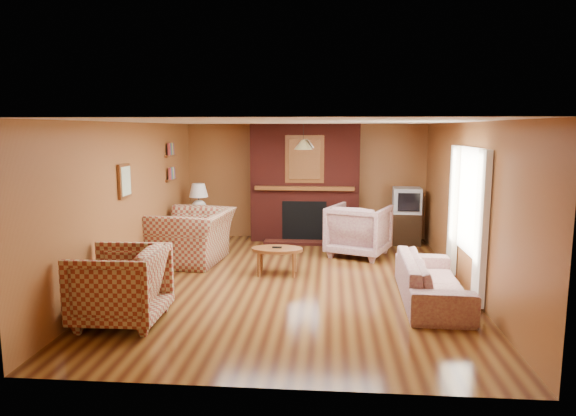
# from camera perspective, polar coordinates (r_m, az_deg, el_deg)

# --- Properties ---
(floor) EXTENTS (6.50, 6.50, 0.00)m
(floor) POSITION_cam_1_polar(r_m,az_deg,el_deg) (7.88, 0.74, -8.20)
(floor) COLOR #411F0E
(floor) RESTS_ON ground
(ceiling) EXTENTS (6.50, 6.50, 0.00)m
(ceiling) POSITION_cam_1_polar(r_m,az_deg,el_deg) (7.53, 0.78, 9.54)
(ceiling) COLOR silver
(ceiling) RESTS_ON wall_back
(wall_back) EXTENTS (6.50, 0.00, 6.50)m
(wall_back) POSITION_cam_1_polar(r_m,az_deg,el_deg) (10.83, 1.98, 2.96)
(wall_back) COLOR brown
(wall_back) RESTS_ON floor
(wall_front) EXTENTS (6.50, 0.00, 6.50)m
(wall_front) POSITION_cam_1_polar(r_m,az_deg,el_deg) (4.44, -2.22, -5.62)
(wall_front) COLOR brown
(wall_front) RESTS_ON floor
(wall_left) EXTENTS (0.00, 6.50, 6.50)m
(wall_left) POSITION_cam_1_polar(r_m,az_deg,el_deg) (8.18, -17.00, 0.66)
(wall_left) COLOR brown
(wall_left) RESTS_ON floor
(wall_right) EXTENTS (0.00, 6.50, 6.50)m
(wall_right) POSITION_cam_1_polar(r_m,az_deg,el_deg) (7.85, 19.29, 0.22)
(wall_right) COLOR brown
(wall_right) RESTS_ON floor
(fireplace) EXTENTS (2.20, 0.82, 2.40)m
(fireplace) POSITION_cam_1_polar(r_m,az_deg,el_deg) (10.57, 1.90, 2.72)
(fireplace) COLOR #4A1510
(fireplace) RESTS_ON floor
(window_right) EXTENTS (0.10, 1.85, 2.00)m
(window_right) POSITION_cam_1_polar(r_m,az_deg,el_deg) (7.65, 19.29, -0.54)
(window_right) COLOR beige
(window_right) RESTS_ON wall_right
(bookshelf) EXTENTS (0.09, 0.55, 0.71)m
(bookshelf) POSITION_cam_1_polar(r_m,az_deg,el_deg) (9.89, -12.74, 4.90)
(bookshelf) COLOR brown
(bookshelf) RESTS_ON wall_left
(botanical_print) EXTENTS (0.05, 0.40, 0.50)m
(botanical_print) POSITION_cam_1_polar(r_m,az_deg,el_deg) (7.85, -17.69, 2.88)
(botanical_print) COLOR brown
(botanical_print) RESTS_ON wall_left
(pendant_light) EXTENTS (0.36, 0.36, 0.48)m
(pendant_light) POSITION_cam_1_polar(r_m,az_deg,el_deg) (9.83, 1.72, 7.04)
(pendant_light) COLOR black
(pendant_light) RESTS_ON ceiling
(plaid_loveseat) EXTENTS (1.35, 1.51, 0.91)m
(plaid_loveseat) POSITION_cam_1_polar(r_m,az_deg,el_deg) (9.06, -10.54, -3.12)
(plaid_loveseat) COLOR maroon
(plaid_loveseat) RESTS_ON floor
(plaid_armchair) EXTENTS (1.03, 1.00, 0.92)m
(plaid_armchair) POSITION_cam_1_polar(r_m,az_deg,el_deg) (6.47, -18.15, -8.20)
(plaid_armchair) COLOR maroon
(plaid_armchair) RESTS_ON floor
(floral_sofa) EXTENTS (0.86, 2.04, 0.59)m
(floral_sofa) POSITION_cam_1_polar(r_m,az_deg,el_deg) (7.22, 15.69, -7.70)
(floral_sofa) COLOR #B3A68B
(floral_sofa) RESTS_ON floor
(floral_armchair) EXTENTS (1.31, 1.33, 0.94)m
(floral_armchair) POSITION_cam_1_polar(r_m,az_deg,el_deg) (9.46, 7.88, -2.46)
(floral_armchair) COLOR #B3A68B
(floral_armchair) RESTS_ON floor
(coffee_table) EXTENTS (0.82, 0.51, 0.45)m
(coffee_table) POSITION_cam_1_polar(r_m,az_deg,el_deg) (8.18, -1.23, -4.85)
(coffee_table) COLOR brown
(coffee_table) RESTS_ON floor
(side_table) EXTENTS (0.46, 0.46, 0.59)m
(side_table) POSITION_cam_1_polar(r_m,az_deg,el_deg) (10.50, -9.81, -2.34)
(side_table) COLOR brown
(side_table) RESTS_ON floor
(table_lamp) EXTENTS (0.38, 0.38, 0.63)m
(table_lamp) POSITION_cam_1_polar(r_m,az_deg,el_deg) (10.39, -9.90, 1.16)
(table_lamp) COLOR silver
(table_lamp) RESTS_ON side_table
(tv_stand) EXTENTS (0.63, 0.58, 0.63)m
(tv_stand) POSITION_cam_1_polar(r_m,az_deg,el_deg) (10.61, 12.96, -2.21)
(tv_stand) COLOR black
(tv_stand) RESTS_ON floor
(crt_tv) EXTENTS (0.58, 0.57, 0.51)m
(crt_tv) POSITION_cam_1_polar(r_m,az_deg,el_deg) (10.52, 13.07, 0.84)
(crt_tv) COLOR #9A9CA1
(crt_tv) RESTS_ON tv_stand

